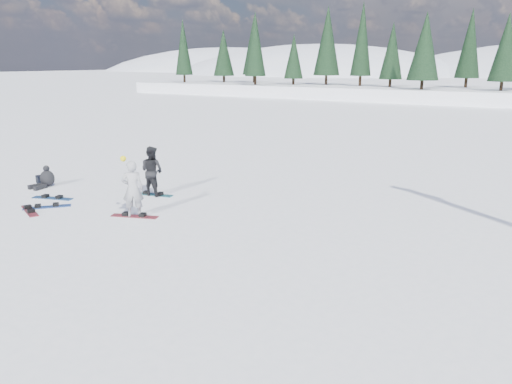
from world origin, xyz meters
TOP-DOWN VIEW (x-y plane):
  - ground at (0.00, 0.00)m, footprint 420.00×420.00m
  - alpine_backdrop at (-11.72, 189.18)m, footprint 412.50×227.00m
  - snowboarder_woman at (1.79, 0.42)m, footprint 0.78×0.74m
  - snowboarder_man at (0.49, 2.68)m, footprint 0.90×0.72m
  - seated_rider at (-3.91, 1.47)m, footprint 0.60×0.99m
  - gear_bag at (-4.61, 1.72)m, footprint 0.53×0.45m
  - snowboard_woman at (1.80, 0.42)m, footprint 1.51×0.78m
  - snowboard_man at (0.49, 2.68)m, footprint 1.52×0.62m
  - snowboard_loose_a at (-1.43, -0.35)m, footprint 1.20×1.31m
  - snowboard_loose_c at (-2.23, 0.46)m, footprint 1.51×0.73m
  - snowboard_loose_b at (-1.55, -0.92)m, footprint 1.48×0.87m

SIDE VIEW (x-z plane):
  - alpine_backdrop at x=-11.72m, z-range -40.58..12.62m
  - ground at x=0.00m, z-range 0.00..0.00m
  - snowboard_woman at x=1.80m, z-range 0.00..0.03m
  - snowboard_man at x=0.49m, z-range 0.00..0.03m
  - snowboard_loose_a at x=-1.43m, z-range 0.00..0.03m
  - snowboard_loose_c at x=-2.23m, z-range 0.00..0.03m
  - snowboard_loose_b at x=-1.55m, z-range 0.00..0.03m
  - gear_bag at x=-4.61m, z-range 0.00..0.30m
  - seated_rider at x=-3.91m, z-range -0.10..0.74m
  - snowboarder_man at x=0.49m, z-range 0.00..1.80m
  - snowboarder_woman at x=1.79m, z-range -0.06..1.88m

